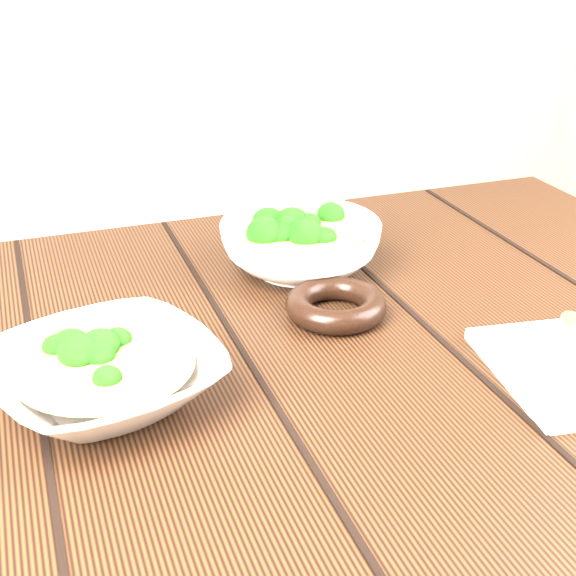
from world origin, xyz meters
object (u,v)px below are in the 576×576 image
(table, at_px, (267,451))
(soup_bowl_back, at_px, (300,244))
(trivet, at_px, (336,305))
(soup_bowl_front, at_px, (106,375))

(table, relative_size, soup_bowl_back, 5.15)
(trivet, bearing_deg, table, -152.27)
(table, bearing_deg, soup_bowl_back, 59.78)
(table, bearing_deg, trivet, 27.73)
(trivet, bearing_deg, soup_bowl_back, 86.69)
(soup_bowl_back, bearing_deg, soup_bowl_front, -141.43)
(table, distance_m, trivet, 0.17)
(soup_bowl_back, distance_m, trivet, 0.13)
(soup_bowl_front, bearing_deg, table, 10.90)
(soup_bowl_back, relative_size, trivet, 2.10)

